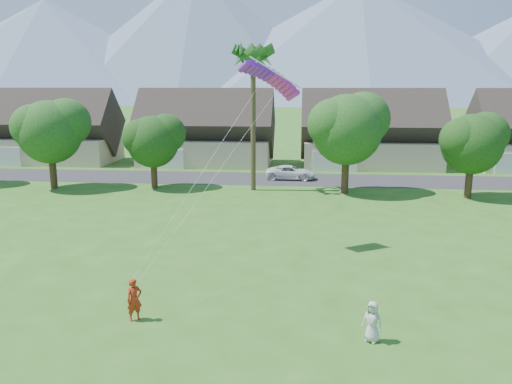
# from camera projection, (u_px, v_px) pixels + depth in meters

# --- Properties ---
(ground) EXTENTS (500.00, 500.00, 0.00)m
(ground) POSITION_uv_depth(u_px,v_px,m) (228.00, 367.00, 16.51)
(ground) COLOR #2D6019
(ground) RESTS_ON ground
(street) EXTENTS (90.00, 7.00, 0.01)m
(street) POSITION_uv_depth(u_px,v_px,m) (279.00, 179.00, 49.60)
(street) COLOR #2D2D30
(street) RESTS_ON ground
(kite_flyer) EXTENTS (0.74, 0.72, 1.72)m
(kite_flyer) POSITION_uv_depth(u_px,v_px,m) (134.00, 300.00, 19.65)
(kite_flyer) COLOR #AF2914
(kite_flyer) RESTS_ON ground
(watcher) EXTENTS (0.90, 0.81, 1.54)m
(watcher) POSITION_uv_depth(u_px,v_px,m) (372.00, 322.00, 18.01)
(watcher) COLOR beige
(watcher) RESTS_ON ground
(parked_car) EXTENTS (4.98, 2.45, 1.36)m
(parked_car) POSITION_uv_depth(u_px,v_px,m) (290.00, 172.00, 49.35)
(parked_car) COLOR white
(parked_car) RESTS_ON ground
(mountain_ridge) EXTENTS (540.00, 240.00, 70.00)m
(mountain_ridge) POSITION_uv_depth(u_px,v_px,m) (320.00, 47.00, 262.54)
(mountain_ridge) COLOR slate
(mountain_ridge) RESTS_ON ground
(houses_row) EXTENTS (72.75, 8.19, 8.86)m
(houses_row) POSITION_uv_depth(u_px,v_px,m) (287.00, 136.00, 57.59)
(houses_row) COLOR beige
(houses_row) RESTS_ON ground
(tree_row) EXTENTS (62.27, 6.67, 8.45)m
(tree_row) POSITION_uv_depth(u_px,v_px,m) (262.00, 136.00, 42.76)
(tree_row) COLOR #47301C
(tree_row) RESTS_ON ground
(fan_palm) EXTENTS (3.00, 3.00, 13.80)m
(fan_palm) POSITION_uv_depth(u_px,v_px,m) (253.00, 53.00, 41.96)
(fan_palm) COLOR #4C3D26
(fan_palm) RESTS_ON ground
(parafoil_kite) EXTENTS (3.64, 1.54, 0.50)m
(parafoil_kite) POSITION_uv_depth(u_px,v_px,m) (271.00, 77.00, 27.06)
(parafoil_kite) COLOR purple
(parafoil_kite) RESTS_ON ground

